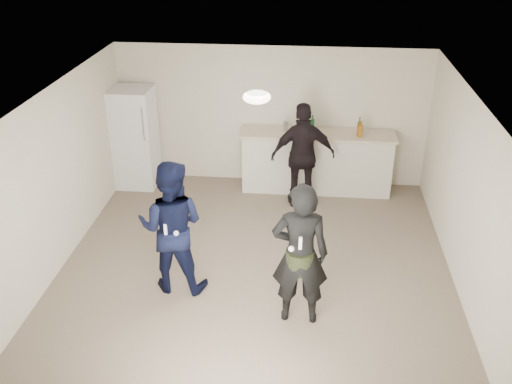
# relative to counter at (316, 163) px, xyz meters

# --- Properties ---
(floor) EXTENTS (6.00, 6.00, 0.00)m
(floor) POSITION_rel_counter_xyz_m (-0.84, -2.67, -0.53)
(floor) COLOR #6B5B4C
(floor) RESTS_ON ground
(ceiling) EXTENTS (6.00, 6.00, 0.00)m
(ceiling) POSITION_rel_counter_xyz_m (-0.84, -2.67, 1.98)
(ceiling) COLOR silver
(ceiling) RESTS_ON wall_back
(wall_back) EXTENTS (6.00, 0.00, 6.00)m
(wall_back) POSITION_rel_counter_xyz_m (-0.84, 0.33, 0.72)
(wall_back) COLOR beige
(wall_back) RESTS_ON floor
(wall_front) EXTENTS (6.00, 0.00, 6.00)m
(wall_front) POSITION_rel_counter_xyz_m (-0.84, -5.67, 0.72)
(wall_front) COLOR beige
(wall_front) RESTS_ON floor
(wall_left) EXTENTS (0.00, 6.00, 6.00)m
(wall_left) POSITION_rel_counter_xyz_m (-3.59, -2.67, 0.72)
(wall_left) COLOR beige
(wall_left) RESTS_ON floor
(wall_right) EXTENTS (0.00, 6.00, 6.00)m
(wall_right) POSITION_rel_counter_xyz_m (1.91, -2.67, 0.72)
(wall_right) COLOR beige
(wall_right) RESTS_ON floor
(counter) EXTENTS (2.60, 0.56, 1.05)m
(counter) POSITION_rel_counter_xyz_m (0.00, 0.00, 0.00)
(counter) COLOR beige
(counter) RESTS_ON floor
(counter_top) EXTENTS (2.68, 0.64, 0.04)m
(counter_top) POSITION_rel_counter_xyz_m (0.00, 0.00, 0.55)
(counter_top) COLOR beige
(counter_top) RESTS_ON counter
(fridge) EXTENTS (0.70, 0.70, 1.80)m
(fridge) POSITION_rel_counter_xyz_m (-3.24, -0.07, 0.38)
(fridge) COLOR white
(fridge) RESTS_ON floor
(fridge_handle) EXTENTS (0.02, 0.02, 0.60)m
(fridge_handle) POSITION_rel_counter_xyz_m (-2.96, -0.44, 0.78)
(fridge_handle) COLOR silver
(fridge_handle) RESTS_ON fridge
(ceiling_dome) EXTENTS (0.36, 0.36, 0.16)m
(ceiling_dome) POSITION_rel_counter_xyz_m (-0.84, -2.37, 1.93)
(ceiling_dome) COLOR white
(ceiling_dome) RESTS_ON ceiling
(shaker) EXTENTS (0.08, 0.08, 0.17)m
(shaker) POSITION_rel_counter_xyz_m (-0.57, 0.05, 0.65)
(shaker) COLOR #B5B4B9
(shaker) RESTS_ON counter_top
(man) EXTENTS (0.92, 0.73, 1.83)m
(man) POSITION_rel_counter_xyz_m (-1.87, -3.11, 0.39)
(man) COLOR #0F163F
(man) RESTS_ON floor
(woman) EXTENTS (0.69, 0.46, 1.87)m
(woman) POSITION_rel_counter_xyz_m (-0.20, -3.62, 0.41)
(woman) COLOR black
(woman) RESTS_ON floor
(camo_shorts) EXTENTS (0.34, 0.34, 0.28)m
(camo_shorts) POSITION_rel_counter_xyz_m (-0.20, -3.62, 0.32)
(camo_shorts) COLOR #273417
(camo_shorts) RESTS_ON woman
(spectator) EXTENTS (1.12, 0.61, 1.81)m
(spectator) POSITION_rel_counter_xyz_m (-0.24, -0.60, 0.38)
(spectator) COLOR black
(spectator) RESTS_ON floor
(remote_man) EXTENTS (0.04, 0.04, 0.15)m
(remote_man) POSITION_rel_counter_xyz_m (-1.87, -3.39, 0.53)
(remote_man) COLOR white
(remote_man) RESTS_ON man
(nunchuk_man) EXTENTS (0.07, 0.07, 0.07)m
(nunchuk_man) POSITION_rel_counter_xyz_m (-1.75, -3.36, 0.45)
(nunchuk_man) COLOR white
(nunchuk_man) RESTS_ON man
(remote_woman) EXTENTS (0.04, 0.04, 0.15)m
(remote_woman) POSITION_rel_counter_xyz_m (-0.20, -3.87, 0.72)
(remote_woman) COLOR white
(remote_woman) RESTS_ON woman
(nunchuk_woman) EXTENTS (0.07, 0.07, 0.07)m
(nunchuk_woman) POSITION_rel_counter_xyz_m (-0.30, -3.84, 0.62)
(nunchuk_woman) COLOR white
(nunchuk_woman) RESTS_ON woman
(bottle_cluster) EXTENTS (1.11, 0.28, 0.24)m
(bottle_cluster) POSITION_rel_counter_xyz_m (0.36, -0.03, 0.67)
(bottle_cluster) COLOR #175127
(bottle_cluster) RESTS_ON counter_top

